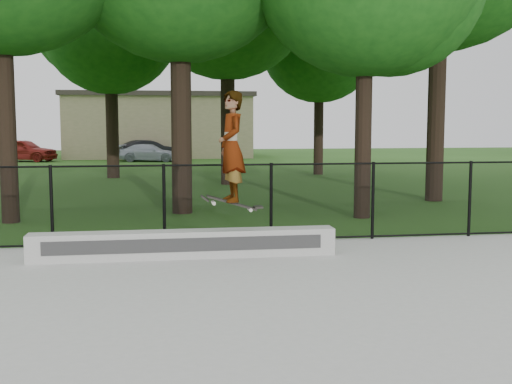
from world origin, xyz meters
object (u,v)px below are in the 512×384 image
car_a (23,150)px  car_c (149,153)px  skater_airborne (232,148)px  car_b (148,150)px  grind_ledge (185,244)px

car_a → car_c: car_a is taller
car_c → skater_airborne: size_ratio=1.65×
car_b → grind_ledge: bearing=157.1°
grind_ledge → car_c: (-0.92, 28.09, 0.23)m
car_b → skater_airborne: 29.99m
car_a → skater_airborne: skater_airborne is taller
car_a → skater_airborne: size_ratio=1.97×
grind_ledge → car_a: (-8.37, 29.34, 0.39)m
skater_airborne → car_b: bearing=93.4°
car_b → car_a: bearing=67.5°
car_a → skater_airborne: 31.00m
car_a → car_c: 7.56m
car_a → car_c: size_ratio=1.20×
car_b → car_c: bearing=159.0°
car_a → car_b: bearing=-68.8°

